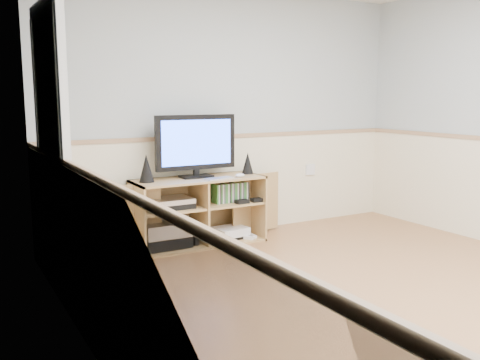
# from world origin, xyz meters

# --- Properties ---
(room) EXTENTS (4.04, 4.54, 2.54)m
(room) POSITION_xyz_m (-0.06, 0.12, 1.22)
(room) COLOR #BB7D53
(room) RESTS_ON ground
(media_cabinet) EXTENTS (1.98, 0.48, 0.65)m
(media_cabinet) POSITION_xyz_m (-0.52, 2.04, 0.33)
(media_cabinet) COLOR tan
(media_cabinet) RESTS_ON floor
(monitor) EXTENTS (0.82, 0.18, 0.60)m
(monitor) POSITION_xyz_m (-0.52, 2.03, 0.98)
(monitor) COLOR black
(monitor) RESTS_ON media_cabinet
(speaker_left) EXTENTS (0.14, 0.14, 0.26)m
(speaker_left) POSITION_xyz_m (-1.03, 2.00, 0.78)
(speaker_left) COLOR black
(speaker_left) RESTS_ON media_cabinet
(speaker_right) EXTENTS (0.12, 0.12, 0.22)m
(speaker_right) POSITION_xyz_m (0.04, 2.00, 0.76)
(speaker_right) COLOR black
(speaker_right) RESTS_ON media_cabinet
(keyboard) EXTENTS (0.30, 0.16, 0.01)m
(keyboard) POSITION_xyz_m (-0.37, 1.84, 0.66)
(keyboard) COLOR silver
(keyboard) RESTS_ON media_cabinet
(mouse) EXTENTS (0.10, 0.07, 0.04)m
(mouse) POSITION_xyz_m (-0.14, 1.84, 0.67)
(mouse) COLOR white
(mouse) RESTS_ON media_cabinet
(av_components) EXTENTS (0.52, 0.33, 0.47)m
(av_components) POSITION_xyz_m (-0.86, 1.98, 0.22)
(av_components) COLOR black
(av_components) RESTS_ON media_cabinet
(game_consoles) EXTENTS (0.46, 0.30, 0.11)m
(game_consoles) POSITION_xyz_m (-0.19, 1.97, 0.07)
(game_consoles) COLOR white
(game_consoles) RESTS_ON media_cabinet
(game_cases) EXTENTS (0.36, 0.14, 0.19)m
(game_cases) POSITION_xyz_m (-0.18, 1.96, 0.48)
(game_cases) COLOR #3F8C3F
(game_cases) RESTS_ON media_cabinet
(wall_outlet) EXTENTS (0.12, 0.03, 0.12)m
(wall_outlet) POSITION_xyz_m (1.00, 2.23, 0.60)
(wall_outlet) COLOR white
(wall_outlet) RESTS_ON wall_back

